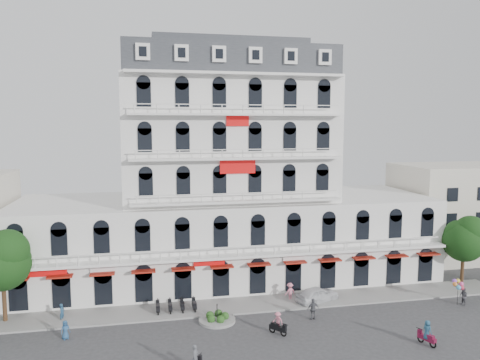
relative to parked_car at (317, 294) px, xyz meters
name	(u,v)px	position (x,y,z in m)	size (l,w,h in m)	color
ground	(268,351)	(-7.18, -8.57, -0.76)	(120.00, 120.00, 0.00)	#38383A
sidewalk	(244,305)	(-7.18, 0.43, -0.68)	(53.00, 4.00, 0.16)	gray
main_building	(227,189)	(-7.18, 9.42, 9.20)	(45.00, 15.00, 25.80)	silver
flank_building_east	(454,211)	(22.82, 11.43, 5.24)	(14.00, 10.00, 12.00)	beige
traffic_island	(217,319)	(-10.18, -2.57, -0.50)	(3.20, 3.20, 1.60)	gray
parked_scooter_row	(176,312)	(-13.53, 0.23, -0.76)	(4.40, 1.80, 1.10)	black
tree_west_inner	(2,259)	(-28.12, 0.91, 4.93)	(4.76, 4.76, 8.25)	#382314
tree_east_inner	(465,237)	(16.88, 1.41, 4.46)	(4.40, 4.37, 7.57)	#382314
parked_car	(317,294)	(0.00, 0.00, 0.00)	(1.79, 4.44, 1.51)	silver
rider_east	(427,333)	(5.13, -10.13, 0.21)	(0.85, 1.64, 2.00)	maroon
rider_center	(278,323)	(-5.71, -6.05, 0.23)	(1.24, 1.37, 1.93)	black
pedestrian_left	(65,330)	(-22.55, -3.47, 0.01)	(0.75, 0.49, 1.53)	#294F7B
pedestrian_mid	(313,309)	(-1.84, -3.82, 0.19)	(1.11, 0.46, 1.89)	#525459
pedestrian_right	(290,292)	(-2.47, 0.93, 0.12)	(1.13, 0.65, 1.75)	#D9738C
pedestrian_far	(62,312)	(-23.40, 0.25, 0.02)	(0.57, 0.37, 1.56)	navy
balloon_vendor	(462,292)	(13.08, -3.51, 0.51)	(1.32, 1.26, 2.45)	#525159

